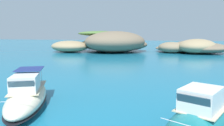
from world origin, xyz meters
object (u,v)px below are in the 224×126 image
object	(u,v)px
motorboat_teal	(202,116)
motorboat_cream	(27,96)
islet_large	(108,43)
islet_small	(191,47)

from	to	relation	value
motorboat_teal	motorboat_cream	distance (m)	12.66
islet_large	motorboat_cream	bearing A→B (deg)	-77.54
islet_large	motorboat_cream	world-z (taller)	islet_large
islet_large	motorboat_cream	xyz separation A→B (m)	(11.98, -54.21, -1.96)
motorboat_teal	islet_large	bearing A→B (deg)	114.40
islet_small	motorboat_cream	bearing A→B (deg)	-104.05
islet_small	motorboat_teal	world-z (taller)	islet_small
islet_small	motorboat_teal	bearing A→B (deg)	-91.70
islet_small	motorboat_teal	distance (m)	57.53
islet_large	motorboat_teal	size ratio (longest dim) A/B	3.76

